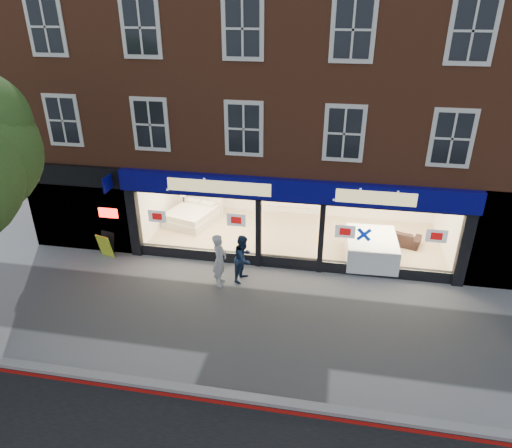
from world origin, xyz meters
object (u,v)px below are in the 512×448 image
(display_bed, at_px, (193,214))
(pedestrian_grey, at_px, (220,260))
(a_board, at_px, (106,245))
(pedestrian_blue, at_px, (243,258))
(sofa, at_px, (394,235))
(mattress_stack, at_px, (371,248))

(display_bed, height_order, pedestrian_grey, pedestrian_grey)
(a_board, bearing_deg, display_bed, 70.27)
(pedestrian_blue, bearing_deg, pedestrian_grey, 136.00)
(sofa, height_order, a_board, a_board)
(sofa, distance_m, a_board, 10.60)
(mattress_stack, distance_m, pedestrian_grey, 5.37)
(a_board, distance_m, pedestrian_grey, 4.60)
(a_board, height_order, pedestrian_blue, pedestrian_blue)
(display_bed, height_order, sofa, display_bed)
(a_board, bearing_deg, pedestrian_grey, 3.27)
(mattress_stack, height_order, sofa, mattress_stack)
(pedestrian_grey, bearing_deg, a_board, 78.74)
(mattress_stack, height_order, a_board, mattress_stack)
(display_bed, distance_m, pedestrian_blue, 4.75)
(pedestrian_grey, xyz_separation_m, pedestrian_blue, (0.69, 0.39, -0.08))
(display_bed, height_order, mattress_stack, display_bed)
(display_bed, height_order, pedestrian_blue, pedestrian_blue)
(pedestrian_blue, bearing_deg, mattress_stack, -48.52)
(sofa, distance_m, pedestrian_grey, 6.92)
(pedestrian_blue, bearing_deg, a_board, 99.58)
(mattress_stack, relative_size, pedestrian_blue, 1.37)
(display_bed, relative_size, pedestrian_blue, 1.52)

